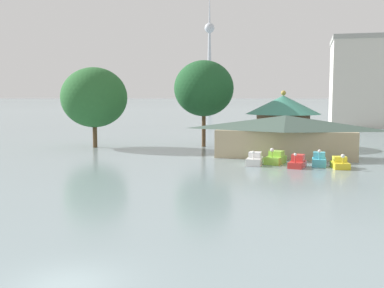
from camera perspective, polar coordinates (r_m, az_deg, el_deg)
The scene contains 12 objects.
ground_plane at distance 19.73m, azimuth -15.03°, elevation -16.31°, with size 2000.00×2000.00×0.00m, color gray.
pedal_boat_white at distance 50.23m, azimuth 7.65°, elevation -1.92°, with size 1.58×2.72×1.64m.
pedal_boat_lime at distance 51.50m, azimuth 10.14°, elevation -1.75°, with size 2.33×3.21×1.83m.
pedal_boat_red at distance 49.31m, azimuth 12.74°, elevation -2.20°, with size 1.90×2.88×1.62m.
pedal_boat_cyan at distance 50.75m, azimuth 15.23°, elevation -1.95°, with size 1.43×2.28×1.87m.
pedal_boat_yellow at distance 49.92m, azimuth 17.60°, elevation -2.28°, with size 1.91×2.78×1.58m.
boathouse at distance 56.68m, azimuth 11.33°, elevation 1.04°, with size 17.45×6.11×5.02m.
green_roof_pavilion at distance 67.27m, azimuth 11.04°, elevation 3.22°, with size 10.47×10.47×8.05m.
shoreline_tree_tall_left at distance 67.45m, azimuth -11.84°, elevation 5.58°, with size 9.29×9.29×11.29m.
shoreline_tree_mid at distance 67.07m, azimuth 1.45°, elevation 6.79°, with size 8.50×8.50×12.33m.
background_building_block at distance 120.26m, azimuth 21.65°, elevation 7.03°, with size 21.54×18.58×20.88m.
distant_broadcast_tower at distance 393.18m, azimuth 2.14°, elevation 12.39°, with size 8.11×8.11×127.62m.
Camera 1 is at (9.02, -15.90, 7.42)m, focal length 43.75 mm.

